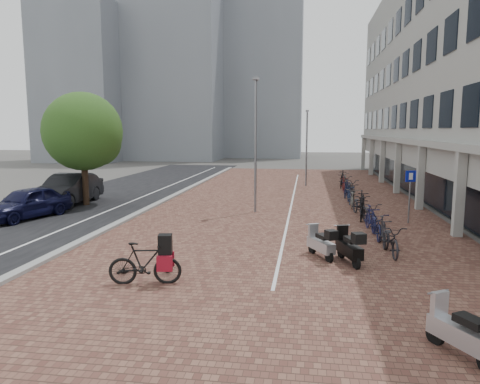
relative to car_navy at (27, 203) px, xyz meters
name	(u,v)px	position (x,y,z in m)	size (l,w,h in m)	color
ground	(213,256)	(9.89, -4.86, -0.74)	(140.00, 140.00, 0.00)	#474442
plaza_brick	(289,200)	(11.89, 7.14, -0.73)	(14.50, 42.00, 0.04)	brown
street_asphalt	(112,196)	(0.89, 7.14, -0.74)	(8.00, 50.00, 0.03)	black
curb	(172,197)	(4.79, 7.14, -0.67)	(0.35, 42.00, 0.14)	gray
lane_line	(142,197)	(2.89, 7.14, -0.72)	(0.12, 44.00, 0.00)	white
parking_line	(292,200)	(12.09, 7.14, -0.71)	(0.10, 30.00, 0.00)	white
office_building	(474,58)	(22.86, 11.14, 7.70)	(8.40, 40.00, 15.00)	#999994
bg_towers	(185,59)	(-4.45, 44.08, 13.22)	(33.00, 23.00, 32.00)	gray
car_navy	(27,203)	(0.00, 0.00, 0.00)	(1.75, 4.34, 1.48)	black
car_dark	(69,189)	(-0.11, 3.90, 0.12)	(1.81, 5.19, 1.71)	black
hero_bike	(145,263)	(8.67, -7.81, -0.13)	(2.01, 0.90, 1.37)	black
shoes	(123,273)	(7.70, -7.06, -0.70)	(0.31, 0.26, 0.08)	black
scooter_front	(321,242)	(13.39, -4.58, -0.21)	(0.48, 1.54, 1.06)	#B3B2B8
scooter_mid	(349,246)	(14.23, -5.07, -0.18)	(0.51, 1.64, 1.13)	black
scooter_back	(463,330)	(15.72, -10.73, -0.18)	(0.51, 1.62, 1.11)	#AEAEB3
parking_sign	(410,188)	(17.39, 1.46, 0.83)	(0.48, 0.20, 2.36)	slate
lamp_near	(255,147)	(10.37, 3.07, 2.54)	(0.12, 0.12, 6.56)	gray
lamp_far	(307,149)	(12.84, 14.02, 1.99)	(0.12, 0.12, 5.47)	slate
street_tree	(86,134)	(0.99, 4.03, 3.16)	(4.22, 4.22, 6.14)	#382619
bike_row	(355,197)	(15.53, 5.79, -0.22)	(1.29, 21.44, 1.05)	black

